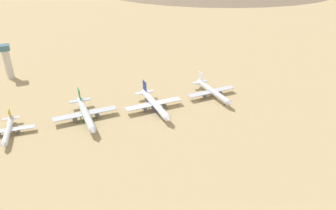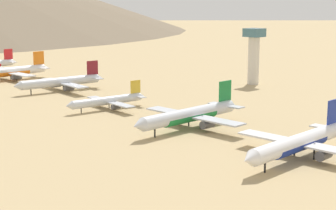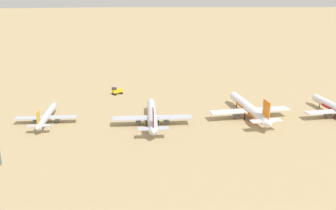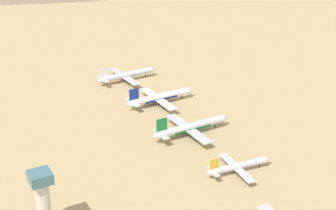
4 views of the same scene
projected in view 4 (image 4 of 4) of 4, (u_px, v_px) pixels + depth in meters
ground_plane at (237, 177)px, 203.48m from camera, size 1800.00×1800.00×0.00m
parked_jet_3 at (238, 166)px, 205.58m from camera, size 30.43×24.78×8.77m
parked_jet_4 at (191, 127)px, 235.52m from camera, size 41.66×33.78×12.03m
parked_jet_5 at (160, 97)px, 267.55m from camera, size 41.03×33.28×11.84m
parked_jet_6 at (126, 75)px, 297.86m from camera, size 39.01×31.68×11.25m
control_tower at (43, 200)px, 165.89m from camera, size 7.20×7.20×23.96m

